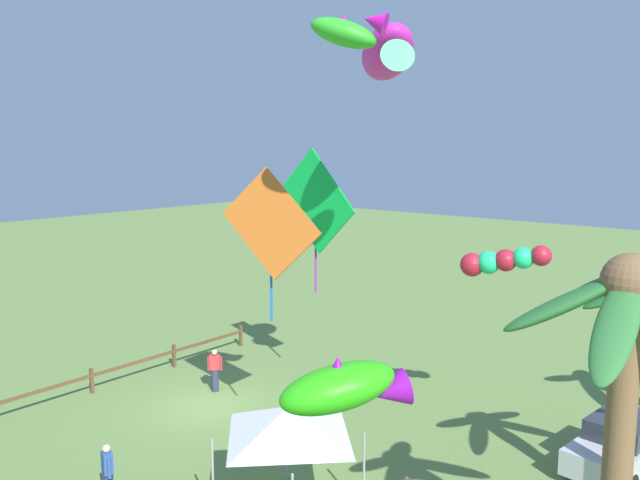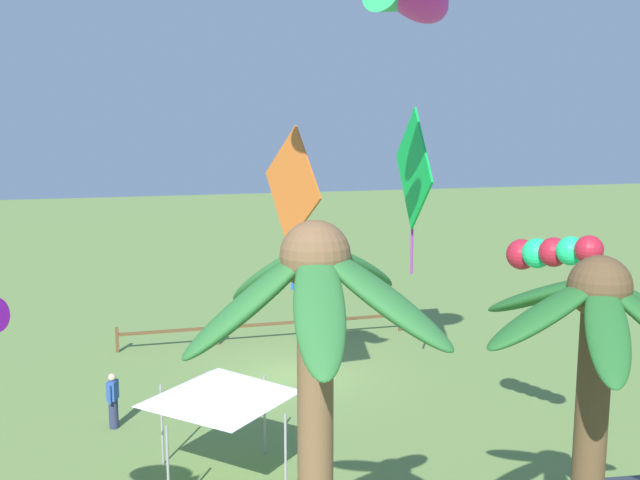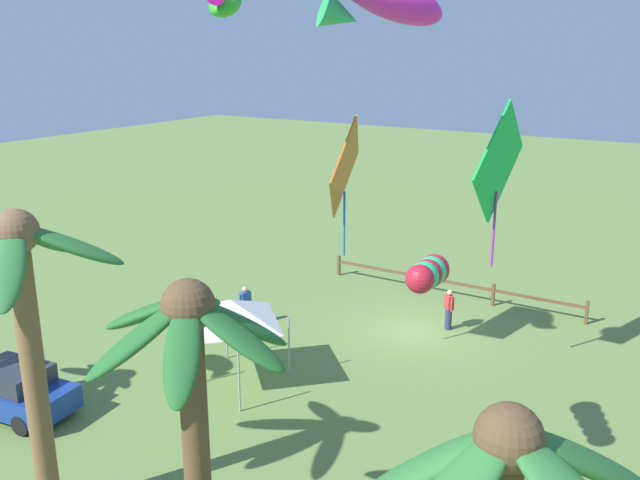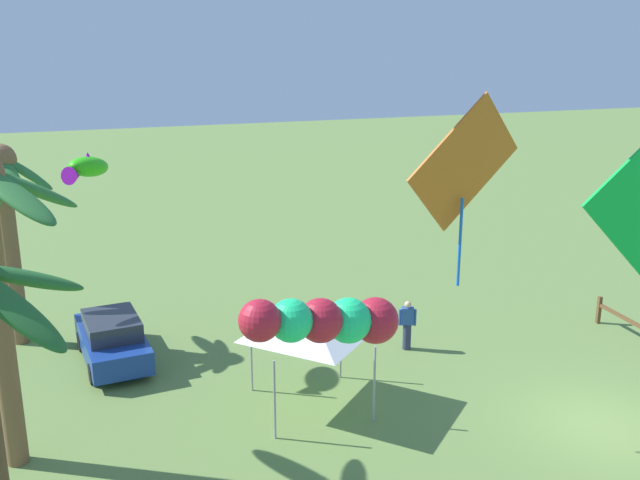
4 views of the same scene
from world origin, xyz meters
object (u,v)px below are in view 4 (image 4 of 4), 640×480
(kite_tube_0, at_px, (328,320))
(kite_diamond_1, at_px, (464,166))
(festival_tent, at_px, (310,320))
(kite_fish_5, at_px, (87,168))
(palm_tree_3, at_px, (5,203))
(parked_car_1, at_px, (112,339))
(spectator_1, at_px, (407,325))

(kite_tube_0, relative_size, kite_diamond_1, 0.58)
(festival_tent, height_order, kite_fish_5, kite_fish_5)
(palm_tree_3, relative_size, parked_car_1, 1.57)
(spectator_1, relative_size, kite_tube_0, 0.61)
(spectator_1, bearing_deg, parked_car_1, 78.30)
(parked_car_1, distance_m, kite_fish_5, 5.20)
(palm_tree_3, xyz_separation_m, kite_tube_0, (-14.06, -5.71, 1.01))
(kite_tube_0, bearing_deg, palm_tree_3, 22.09)
(palm_tree_3, height_order, spectator_1, palm_tree_3)
(palm_tree_3, xyz_separation_m, spectator_1, (-4.22, -11.56, -3.77))
(palm_tree_3, distance_m, festival_tent, 10.40)
(parked_car_1, height_order, kite_fish_5, kite_fish_5)
(kite_tube_0, distance_m, kite_diamond_1, 6.98)
(parked_car_1, height_order, kite_tube_0, kite_tube_0)
(kite_tube_0, height_order, kite_diamond_1, kite_diamond_1)
(parked_car_1, xyz_separation_m, kite_tube_0, (-11.66, -2.95, 4.85))
(kite_diamond_1, height_order, kite_fish_5, kite_diamond_1)
(spectator_1, bearing_deg, kite_diamond_1, 168.23)
(festival_tent, xyz_separation_m, kite_fish_5, (4.49, 5.17, 3.47))
(parked_car_1, relative_size, spectator_1, 2.56)
(palm_tree_3, bearing_deg, kite_fish_5, -132.40)
(kite_diamond_1, bearing_deg, spectator_1, -11.77)
(parked_car_1, height_order, festival_tent, festival_tent)
(palm_tree_3, height_order, festival_tent, palm_tree_3)
(spectator_1, distance_m, kite_tube_0, 12.41)
(festival_tent, relative_size, kite_fish_5, 1.53)
(parked_car_1, distance_m, festival_tent, 6.75)
(palm_tree_3, distance_m, parked_car_1, 5.30)
(palm_tree_3, distance_m, kite_diamond_1, 14.12)
(festival_tent, relative_size, kite_tube_0, 1.09)
(parked_car_1, bearing_deg, kite_fish_5, 63.23)
(spectator_1, relative_size, kite_fish_5, 0.85)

